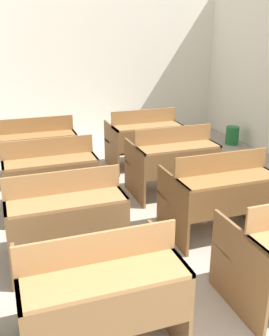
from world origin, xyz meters
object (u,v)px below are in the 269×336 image
bench_back_left (38,148)px  bench_third_left (50,175)px  bench_second_left (65,216)px  wastepaper_bin (232,135)px  bench_front_left (100,292)px  bench_second_right (219,193)px  bench_third_right (172,160)px  bench_back_right (143,138)px

bench_back_left → bench_third_left: bearing=-89.4°
bench_second_left → wastepaper_bin: bearing=38.2°
bench_front_left → wastepaper_bin: bearing=48.1°
bench_second_left → bench_second_right: bearing=-0.2°
bench_front_left → bench_second_right: 2.01m
bench_third_left → bench_back_left: bearing=90.6°
bench_front_left → wastepaper_bin: bench_front_left is taller
bench_second_right → wastepaper_bin: bench_second_right is taller
bench_third_right → bench_back_left: size_ratio=1.00×
bench_second_left → bench_back_left: same height
bench_front_left → bench_back_left: size_ratio=1.00×
bench_second_left → wastepaper_bin: 4.76m
bench_third_right → bench_front_left: bearing=-124.5°
bench_second_left → bench_back_left: 2.32m
bench_third_right → bench_back_left: bearing=144.7°
bench_second_right → bench_back_right: 2.33m
bench_back_left → bench_back_right: bearing=0.1°
bench_front_left → bench_third_left: 2.34m
wastepaper_bin → bench_second_left: bearing=-141.8°
bench_second_left → bench_front_left: bearing=-88.7°
bench_back_right → bench_front_left: bearing=-115.0°
bench_second_right → bench_back_left: bearing=125.3°
bench_second_right → bench_third_right: bearing=90.5°
bench_third_left → bench_third_right: 1.62m
bench_third_right → bench_back_right: bearing=88.8°
bench_second_right → wastepaper_bin: 3.61m
bench_third_right → bench_back_right: 1.16m
bench_front_left → bench_third_left: (-0.01, 2.34, 0.00)m
bench_front_left → bench_back_right: bearing=65.0°
bench_second_left → bench_back_right: size_ratio=1.00×
bench_back_left → wastepaper_bin: bench_back_left is taller
bench_front_left → bench_back_left: bearing=90.3°
bench_second_right → bench_third_left: (-1.63, 1.16, 0.00)m
bench_second_left → bench_second_right: 1.65m
bench_third_right → bench_back_right: same height
bench_second_right → wastepaper_bin: bearing=54.7°
bench_back_right → bench_second_left: bearing=-125.7°
bench_second_right → bench_back_left: same height
bench_back_right → bench_third_right: bearing=-91.2°
bench_front_left → bench_third_right: size_ratio=1.00×
bench_second_left → bench_back_left: size_ratio=1.00×
bench_third_right → wastepaper_bin: 2.76m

